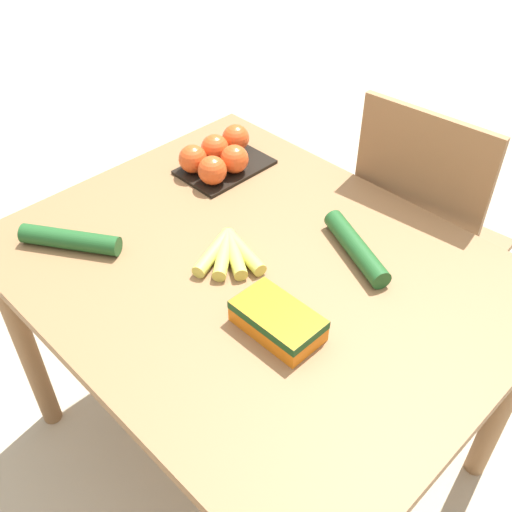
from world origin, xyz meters
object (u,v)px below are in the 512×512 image
Objects in this scene: chair at (421,243)px; carrot_bag at (278,319)px; cucumber_near at (356,248)px; cucumber_far at (70,240)px; tomato_pack at (219,156)px; banana_bunch at (229,252)px.

carrot_bag is at bearing 91.33° from chair.
cucumber_near is 1.05× the size of cucumber_far.
chair is 0.69m from tomato_pack.
cucumber_far is (-0.30, -0.25, 0.01)m from banana_bunch.
tomato_pack is 1.09× the size of cucumber_far.
carrot_bag is at bearing 16.81° from cucumber_far.
carrot_bag is 0.31m from cucumber_near.
cucumber_near is at bearing -2.42° from tomato_pack.
banana_bunch is 0.39m from tomato_pack.
cucumber_near is (0.21, 0.22, 0.01)m from banana_bunch.
cucumber_far reaches higher than banana_bunch.
chair reaches higher than tomato_pack.
carrot_bag is 0.57m from cucumber_far.
cucumber_far is (-0.51, -0.48, 0.00)m from cucumber_near.
banana_bunch is at bearing -38.64° from tomato_pack.
tomato_pack is 1.04× the size of cucumber_near.
cucumber_near is 0.70m from cucumber_far.
tomato_pack is 0.50m from cucumber_far.
banana_bunch is (-0.16, -0.66, 0.26)m from chair.
cucumber_far is at bearing -140.11° from banana_bunch.
chair reaches higher than carrot_bag.
cucumber_near is (0.52, -0.02, -0.02)m from tomato_pack.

